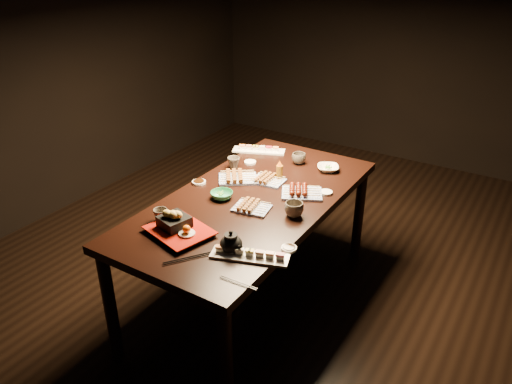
# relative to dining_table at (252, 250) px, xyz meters

# --- Properties ---
(ground) EXTENTS (5.00, 5.00, 0.00)m
(ground) POSITION_rel_dining_table_xyz_m (-0.10, 0.36, -0.38)
(ground) COLOR black
(ground) RESTS_ON ground
(dining_table) EXTENTS (1.17, 1.92, 0.75)m
(dining_table) POSITION_rel_dining_table_xyz_m (0.00, 0.00, 0.00)
(dining_table) COLOR black
(dining_table) RESTS_ON ground
(sushi_platter_near) EXTENTS (0.40, 0.23, 0.05)m
(sushi_platter_near) POSITION_rel_dining_table_xyz_m (0.33, -0.53, 0.40)
(sushi_platter_near) COLOR white
(sushi_platter_near) RESTS_ON dining_table
(sushi_platter_far) EXTENTS (0.39, 0.24, 0.05)m
(sushi_platter_far) POSITION_rel_dining_table_xyz_m (-0.35, 0.65, 0.40)
(sushi_platter_far) COLOR white
(sushi_platter_far) RESTS_ON dining_table
(yakitori_plate_center) EXTENTS (0.21, 0.16, 0.05)m
(yakitori_plate_center) POSITION_rel_dining_table_xyz_m (-0.03, 0.25, 0.40)
(yakitori_plate_center) COLOR #828EB6
(yakitori_plate_center) RESTS_ON dining_table
(yakitori_plate_right) EXTENTS (0.23, 0.18, 0.05)m
(yakitori_plate_right) POSITION_rel_dining_table_xyz_m (0.08, -0.12, 0.40)
(yakitori_plate_right) COLOR #828EB6
(yakitori_plate_right) RESTS_ON dining_table
(yakitori_plate_left) EXTENTS (0.30, 0.29, 0.06)m
(yakitori_plate_left) POSITION_rel_dining_table_xyz_m (-0.21, 0.16, 0.41)
(yakitori_plate_left) COLOR #828EB6
(yakitori_plate_left) RESTS_ON dining_table
(tsukune_plate) EXTENTS (0.30, 0.27, 0.06)m
(tsukune_plate) POSITION_rel_dining_table_xyz_m (0.24, 0.20, 0.41)
(tsukune_plate) COLOR #828EB6
(tsukune_plate) RESTS_ON dining_table
(edamame_bowl_green) EXTENTS (0.18, 0.18, 0.04)m
(edamame_bowl_green) POSITION_rel_dining_table_xyz_m (-0.15, -0.10, 0.40)
(edamame_bowl_green) COLOR #2E8E59
(edamame_bowl_green) RESTS_ON dining_table
(edamame_bowl_cream) EXTENTS (0.19, 0.19, 0.03)m
(edamame_bowl_cream) POSITION_rel_dining_table_xyz_m (0.22, 0.61, 0.39)
(edamame_bowl_cream) COLOR beige
(edamame_bowl_cream) RESTS_ON dining_table
(tempura_tray) EXTENTS (0.38, 0.34, 0.12)m
(tempura_tray) POSITION_rel_dining_table_xyz_m (-0.10, -0.54, 0.44)
(tempura_tray) COLOR black
(tempura_tray) RESTS_ON dining_table
(teacup_near_left) EXTENTS (0.10, 0.10, 0.07)m
(teacup_near_left) POSITION_rel_dining_table_xyz_m (-0.28, -0.49, 0.41)
(teacup_near_left) COLOR #4C443A
(teacup_near_left) RESTS_ON dining_table
(teacup_mid_right) EXTENTS (0.11, 0.11, 0.08)m
(teacup_mid_right) POSITION_rel_dining_table_xyz_m (0.32, -0.05, 0.42)
(teacup_mid_right) COLOR #4C443A
(teacup_mid_right) RESTS_ON dining_table
(teacup_far_left) EXTENTS (0.11, 0.11, 0.08)m
(teacup_far_left) POSITION_rel_dining_table_xyz_m (-0.34, 0.31, 0.41)
(teacup_far_left) COLOR #4C443A
(teacup_far_left) RESTS_ON dining_table
(teacup_far_right) EXTENTS (0.11, 0.11, 0.08)m
(teacup_far_right) POSITION_rel_dining_table_xyz_m (-0.00, 0.61, 0.41)
(teacup_far_right) COLOR #4C443A
(teacup_far_right) RESTS_ON dining_table
(teapot) EXTENTS (0.16, 0.16, 0.11)m
(teapot) POSITION_rel_dining_table_xyz_m (0.22, -0.53, 0.43)
(teapot) COLOR black
(teapot) RESTS_ON dining_table
(condiment_bottle) EXTENTS (0.04, 0.04, 0.13)m
(condiment_bottle) POSITION_rel_dining_table_xyz_m (0.01, 0.31, 0.44)
(condiment_bottle) COLOR brown
(condiment_bottle) RESTS_ON dining_table
(sauce_dish_west) EXTENTS (0.11, 0.11, 0.02)m
(sauce_dish_west) POSITION_rel_dining_table_xyz_m (-0.39, -0.01, 0.38)
(sauce_dish_west) COLOR white
(sauce_dish_west) RESTS_ON dining_table
(sauce_dish_east) EXTENTS (0.10, 0.10, 0.01)m
(sauce_dish_east) POSITION_rel_dining_table_xyz_m (0.35, 0.29, 0.38)
(sauce_dish_east) COLOR white
(sauce_dish_east) RESTS_ON dining_table
(sauce_dish_se) EXTENTS (0.08, 0.08, 0.01)m
(sauce_dish_se) POSITION_rel_dining_table_xyz_m (0.46, -0.37, 0.38)
(sauce_dish_se) COLOR white
(sauce_dish_se) RESTS_ON dining_table
(sauce_dish_nw) EXTENTS (0.10, 0.10, 0.01)m
(sauce_dish_nw) POSITION_rel_dining_table_xyz_m (-0.29, 0.43, 0.38)
(sauce_dish_nw) COLOR white
(sauce_dish_nw) RESTS_ON dining_table
(chopsticks_near) EXTENTS (0.16, 0.21, 0.01)m
(chopsticks_near) POSITION_rel_dining_table_xyz_m (0.08, -0.71, 0.38)
(chopsticks_near) COLOR black
(chopsticks_near) RESTS_ON dining_table
(chopsticks_se) EXTENTS (0.20, 0.03, 0.01)m
(chopsticks_se) POSITION_rel_dining_table_xyz_m (0.40, -0.73, 0.38)
(chopsticks_se) COLOR black
(chopsticks_se) RESTS_ON dining_table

